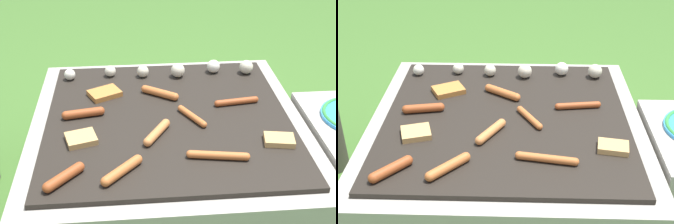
% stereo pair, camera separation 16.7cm
% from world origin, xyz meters
% --- Properties ---
extents(ground_plane, '(14.00, 14.00, 0.00)m').
position_xyz_m(ground_plane, '(0.00, 0.00, 0.00)').
color(ground_plane, '#3D6628').
extents(grill, '(0.98, 0.98, 0.41)m').
position_xyz_m(grill, '(0.00, 0.00, 0.20)').
color(grill, '#9E998E').
rests_on(grill, ground_plane).
extents(sausage_front_left, '(0.17, 0.04, 0.02)m').
position_xyz_m(sausage_front_left, '(0.26, 0.07, 0.42)').
color(sausage_front_left, '#93421E').
rests_on(sausage_front_left, grill).
extents(sausage_front_center, '(0.20, 0.05, 0.03)m').
position_xyz_m(sausage_front_center, '(0.13, -0.26, 0.42)').
color(sausage_front_center, '#B7602D').
rests_on(sausage_front_center, grill).
extents(sausage_back_left, '(0.10, 0.14, 0.03)m').
position_xyz_m(sausage_back_left, '(-0.05, -0.12, 0.42)').
color(sausage_back_left, '#C6753D').
rests_on(sausage_back_left, grill).
extents(sausage_front_right, '(0.14, 0.10, 0.03)m').
position_xyz_m(sausage_front_right, '(-0.02, 0.16, 0.42)').
color(sausage_front_right, '#B7602D').
rests_on(sausage_front_right, grill).
extents(sausage_back_center, '(0.13, 0.13, 0.03)m').
position_xyz_m(sausage_back_center, '(-0.16, -0.32, 0.42)').
color(sausage_back_center, '#B7602D').
rests_on(sausage_back_center, grill).
extents(sausage_back_right, '(0.15, 0.05, 0.03)m').
position_xyz_m(sausage_back_right, '(-0.30, 0.03, 0.42)').
color(sausage_back_right, '#93421E').
rests_on(sausage_back_right, grill).
extents(sausage_mid_right, '(0.09, 0.14, 0.02)m').
position_xyz_m(sausage_mid_right, '(0.08, -0.02, 0.42)').
color(sausage_mid_right, '#B7602D').
rests_on(sausage_mid_right, grill).
extents(sausage_mid_left, '(0.11, 0.12, 0.03)m').
position_xyz_m(sausage_mid_left, '(-0.33, -0.33, 0.42)').
color(sausage_mid_left, '#93421E').
rests_on(sausage_mid_left, grill).
extents(bread_slice_right, '(0.14, 0.13, 0.02)m').
position_xyz_m(bread_slice_right, '(-0.23, 0.18, 0.42)').
color(bread_slice_right, '#B27033').
rests_on(bread_slice_right, grill).
extents(bread_slice_left, '(0.11, 0.09, 0.02)m').
position_xyz_m(bread_slice_left, '(0.35, -0.19, 0.42)').
color(bread_slice_left, tan).
rests_on(bread_slice_left, grill).
extents(bread_slice_center, '(0.12, 0.11, 0.02)m').
position_xyz_m(bread_slice_center, '(-0.30, -0.13, 0.42)').
color(bread_slice_center, tan).
rests_on(bread_slice_center, grill).
extents(mushroom_row, '(0.79, 0.09, 0.06)m').
position_xyz_m(mushroom_row, '(0.06, 0.33, 0.43)').
color(mushroom_row, silver).
rests_on(mushroom_row, grill).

